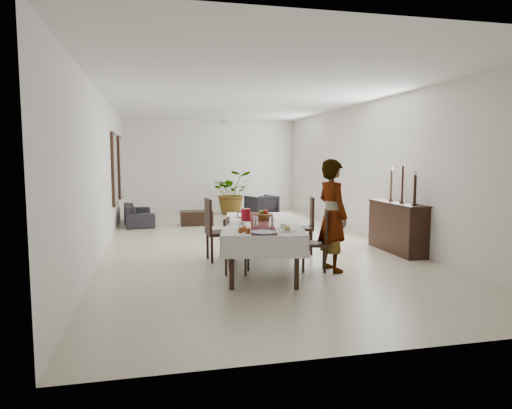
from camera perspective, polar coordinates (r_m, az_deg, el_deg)
name	(u,v)px	position (r m, az deg, el deg)	size (l,w,h in m)	color
floor	(246,242)	(10.31, -1.30, -4.72)	(6.00, 12.00, 0.00)	beige
ceiling	(245,98)	(10.21, -1.34, 13.22)	(6.00, 12.00, 0.02)	white
wall_back	(211,166)	(16.06, -5.59, 4.84)	(6.00, 0.02, 3.20)	white
wall_front	(372,190)	(4.42, 14.32, 1.71)	(6.00, 0.02, 3.20)	white
wall_left	(104,172)	(9.98, -18.50, 3.88)	(0.02, 12.00, 3.20)	white
wall_right	(370,170)	(11.12, 14.05, 4.19)	(0.02, 12.00, 3.20)	white
dining_table_top	(261,224)	(7.74, 0.68, -2.50)	(1.07, 2.56, 0.05)	black
table_leg_fl	(232,264)	(6.62, -3.06, -7.49)	(0.07, 0.07, 0.75)	black
table_leg_fr	(297,264)	(6.65, 5.11, -7.43)	(0.07, 0.07, 0.75)	black
table_leg_bl	(235,235)	(9.00, -2.58, -3.88)	(0.07, 0.07, 0.75)	black
table_leg_br	(283,235)	(9.02, 3.40, -3.85)	(0.07, 0.07, 0.75)	black
tablecloth_top	(261,222)	(7.73, 0.68, -2.26)	(1.26, 2.75, 0.01)	white
tablecloth_drape_left	(225,232)	(7.76, -3.94, -3.40)	(0.01, 2.75, 0.32)	silver
tablecloth_drape_right	(298,231)	(7.80, 5.27, -3.36)	(0.01, 2.75, 0.32)	white
tablecloth_drape_near	(265,247)	(6.41, 1.10, -5.39)	(1.26, 0.01, 0.32)	silver
tablecloth_drape_far	(259,220)	(9.11, 0.39, -1.99)	(1.26, 0.01, 0.32)	white
table_runner	(261,222)	(7.73, 0.68, -2.20)	(0.37, 2.67, 0.00)	maroon
red_pitcher	(246,215)	(7.87, -1.30, -1.29)	(0.16, 0.16, 0.21)	maroon
pitcher_handle	(240,215)	(7.87, -1.96, -1.29)	(0.13, 0.13, 0.02)	maroon
wine_glass_near	(271,223)	(7.04, 1.92, -2.29)	(0.07, 0.07, 0.18)	white
wine_glass_mid	(256,222)	(7.13, -0.01, -2.17)	(0.07, 0.07, 0.18)	white
teacup_right	(283,226)	(7.11, 3.44, -2.69)	(0.10, 0.10, 0.06)	silver
saucer_right	(283,228)	(7.12, 3.44, -2.89)	(0.16, 0.16, 0.01)	white
teacup_left	(242,224)	(7.35, -1.71, -2.39)	(0.10, 0.10, 0.06)	silver
saucer_left	(242,225)	(7.36, -1.71, -2.59)	(0.16, 0.16, 0.01)	white
plate_near_right	(287,231)	(6.80, 3.92, -3.29)	(0.26, 0.26, 0.02)	silver
bread_near_right	(287,229)	(6.80, 3.93, -3.05)	(0.10, 0.10, 0.10)	tan
plate_near_left	(242,229)	(6.93, -1.74, -3.10)	(0.26, 0.26, 0.02)	white
plate_far_left	(242,217)	(8.31, -1.81, -1.59)	(0.26, 0.26, 0.02)	white
serving_tray	(264,232)	(6.62, 1.01, -3.51)	(0.38, 0.38, 0.02)	#414146
jam_jar_a	(248,231)	(6.58, -1.02, -3.31)	(0.07, 0.07, 0.08)	brown
jam_jar_b	(241,230)	(6.64, -1.95, -3.22)	(0.07, 0.07, 0.08)	brown
jam_jar_c	(244,229)	(6.75, -1.48, -3.08)	(0.07, 0.07, 0.08)	#974A16
fruit_basket	(264,217)	(7.99, 1.00, -1.56)	(0.32, 0.32, 0.11)	brown
fruit_red	(266,212)	(8.00, 1.22, -0.97)	(0.10, 0.10, 0.10)	#AA1B11
fruit_green	(261,212)	(8.01, 0.69, -0.97)	(0.09, 0.09, 0.09)	#587322
chair_right_near_seat	(314,244)	(7.77, 7.26, -4.91)	(0.43, 0.43, 0.05)	black
chair_right_near_leg_fl	(325,260)	(7.66, 8.62, -6.92)	(0.04, 0.04, 0.43)	black
chair_right_near_leg_fr	(324,256)	(8.00, 8.46, -6.36)	(0.04, 0.04, 0.43)	black
chair_right_near_leg_bl	(303,260)	(7.64, 5.95, -6.91)	(0.04, 0.04, 0.43)	black
chair_right_near_leg_br	(303,255)	(7.99, 5.92, -6.34)	(0.04, 0.04, 0.43)	black
chair_right_near_back	(326,227)	(7.73, 8.75, -2.77)	(0.43, 0.04, 0.55)	black
chair_right_far_seat	(301,228)	(9.10, 5.62, -2.97)	(0.48, 0.48, 0.05)	black
chair_right_far_leg_fl	(312,243)	(8.97, 6.95, -4.83)	(0.05, 0.05, 0.47)	black
chair_right_far_leg_fr	(310,240)	(9.36, 6.72, -4.38)	(0.05, 0.05, 0.47)	black
chair_right_far_leg_bl	(291,243)	(8.94, 4.44, -4.84)	(0.05, 0.05, 0.47)	black
chair_right_far_leg_br	(290,240)	(9.33, 4.31, -4.39)	(0.05, 0.05, 0.47)	black
chair_right_far_back	(312,212)	(9.08, 7.02, -0.92)	(0.48, 0.04, 0.61)	black
chair_left_near_seat	(237,249)	(7.52, -2.36, -5.59)	(0.39, 0.39, 0.04)	black
chair_left_near_leg_fl	(230,259)	(7.75, -3.33, -6.87)	(0.04, 0.04, 0.38)	black
chair_left_near_leg_fr	(226,264)	(7.44, -3.77, -7.41)	(0.04, 0.04, 0.38)	black
chair_left_near_leg_bl	(248,260)	(7.70, -0.98, -6.95)	(0.04, 0.04, 0.38)	black
chair_left_near_leg_br	(245,264)	(7.39, -1.33, -7.50)	(0.04, 0.04, 0.38)	black
chair_left_near_back	(227,233)	(7.50, -3.70, -3.57)	(0.39, 0.04, 0.49)	black
chair_left_far_seat	(220,233)	(8.46, -4.50, -3.58)	(0.49, 0.49, 0.06)	black
chair_left_far_leg_fl	(208,246)	(8.66, -6.08, -5.19)	(0.05, 0.05, 0.48)	black
chair_left_far_leg_fr	(212,250)	(8.27, -5.53, -5.71)	(0.05, 0.05, 0.48)	black
chair_left_far_leg_bl	(228,245)	(8.74, -3.50, -5.06)	(0.05, 0.05, 0.48)	black
chair_left_far_leg_br	(233,249)	(8.36, -2.83, -5.56)	(0.05, 0.05, 0.48)	black
chair_left_far_back	(208,216)	(8.36, -6.00, -1.40)	(0.49, 0.04, 0.62)	black
woman	(332,215)	(7.71, 9.53, -1.36)	(0.68, 0.45, 1.88)	#909498
sideboard_body	(397,228)	(9.64, 17.22, -2.81)	(0.43, 1.62, 0.97)	black
sideboard_top	(398,203)	(9.58, 17.31, 0.16)	(0.47, 1.68, 0.03)	black
candlestick_near_base	(414,205)	(9.07, 19.19, -0.01)	(0.11, 0.11, 0.03)	black
candlestick_near_shaft	(415,189)	(9.05, 19.25, 1.79)	(0.05, 0.05, 0.54)	black
candlestick_near_candle	(416,173)	(9.03, 19.32, 3.76)	(0.04, 0.04, 0.09)	white
candlestick_mid_base	(402,202)	(9.44, 17.81, 0.26)	(0.11, 0.11, 0.03)	black
candlestick_mid_shaft	(403,184)	(9.41, 17.88, 2.48)	(0.05, 0.05, 0.70)	black
candlestick_mid_candle	(403,164)	(9.40, 17.95, 4.87)	(0.04, 0.04, 0.09)	beige
candlestick_far_base	(391,200)	(9.81, 16.53, 0.50)	(0.11, 0.11, 0.03)	black
candlestick_far_shaft	(392,185)	(9.79, 16.58, 2.32)	(0.05, 0.05, 0.59)	black
candlestick_far_candle	(392,169)	(9.77, 16.64, 4.31)	(0.04, 0.04, 0.09)	silver
sofa	(139,214)	(13.38, -14.46, -1.20)	(1.94, 0.76, 0.57)	#29262B
armchair	(261,207)	(14.03, 0.69, -0.31)	(0.80, 0.82, 0.75)	#262429
coffee_table	(197,218)	(12.96, -7.44, -1.67)	(0.89, 0.59, 0.39)	black
potted_plant	(232,192)	(15.28, -3.00, 1.54)	(1.31, 1.14, 1.46)	#305723
mirror_frame_near	(114,169)	(12.17, -17.29, 4.24)	(0.06, 1.05, 1.85)	black
mirror_glass_near	(116,169)	(12.16, -17.12, 4.25)	(0.01, 0.90, 1.70)	silver
mirror_frame_far	(120,167)	(14.26, -16.64, 4.48)	(0.06, 1.05, 1.85)	black
mirror_glass_far	(121,167)	(14.26, -16.49, 4.48)	(0.01, 0.90, 1.70)	white
fan_rod	(224,115)	(13.13, -3.99, 11.16)	(0.04, 0.04, 0.20)	silver
fan_hub	(224,122)	(13.12, -3.98, 10.29)	(0.16, 0.16, 0.08)	silver
fan_blade_n	(222,123)	(13.46, -4.21, 10.18)	(0.10, 0.55, 0.01)	white
fan_blade_s	(226,121)	(12.77, -3.74, 10.41)	(0.10, 0.55, 0.01)	silver
fan_blade_e	(237,122)	(13.18, -2.45, 10.28)	(0.55, 0.10, 0.01)	white
fan_blade_w	(212,121)	(13.07, -5.52, 10.29)	(0.55, 0.10, 0.01)	silver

